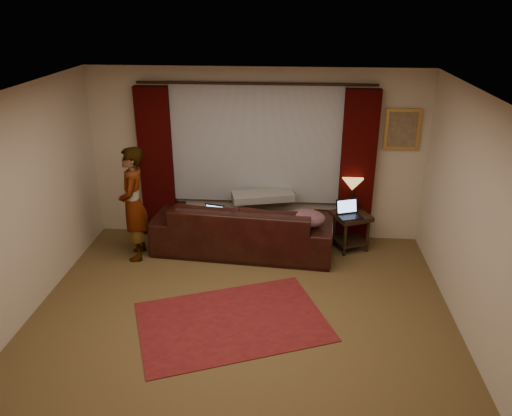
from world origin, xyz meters
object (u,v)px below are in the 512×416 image
(sofa, at_px, (243,217))
(laptop_sofa, at_px, (211,215))
(laptop_table, at_px, (350,210))
(person, at_px, (133,204))
(end_table, at_px, (350,231))
(tiffany_lamp, at_px, (352,194))

(sofa, height_order, laptop_sofa, sofa)
(laptop_table, xyz_separation_m, person, (-3.05, -0.37, 0.14))
(laptop_table, bearing_deg, sofa, 161.48)
(laptop_table, bearing_deg, laptop_sofa, 167.16)
(end_table, relative_size, tiffany_lamp, 1.13)
(sofa, bearing_deg, tiffany_lamp, -163.85)
(laptop_sofa, height_order, person, person)
(tiffany_lamp, bearing_deg, person, -167.98)
(laptop_table, bearing_deg, person, 167.31)
(sofa, relative_size, end_table, 4.64)
(laptop_sofa, relative_size, end_table, 0.57)
(laptop_sofa, xyz_separation_m, end_table, (2.01, 0.36, -0.35))
(person, bearing_deg, laptop_sofa, 87.05)
(laptop_table, height_order, person, person)
(sofa, xyz_separation_m, person, (-1.51, -0.34, 0.30))
(end_table, bearing_deg, person, -170.86)
(tiffany_lamp, distance_m, person, 3.16)
(laptop_sofa, height_order, end_table, laptop_sofa)
(tiffany_lamp, relative_size, person, 0.30)
(tiffany_lamp, height_order, laptop_table, tiffany_lamp)
(laptop_sofa, distance_m, person, 1.10)
(laptop_sofa, relative_size, tiffany_lamp, 0.65)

